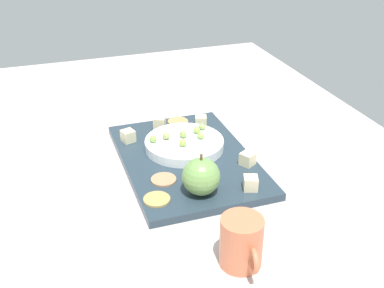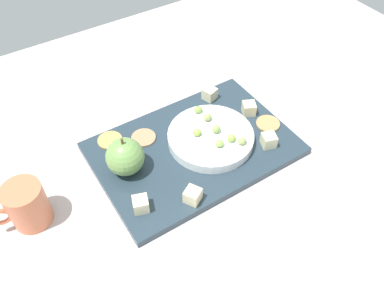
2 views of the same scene
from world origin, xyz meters
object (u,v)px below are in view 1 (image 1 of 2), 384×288
(cheese_cube_0, at_px, (251,183))
(grape_2, at_px, (183,134))
(grape_5, at_px, (197,130))
(cup, at_px, (243,242))
(platter, at_px, (187,160))
(cracker_1, at_px, (178,122))
(serving_dish, at_px, (184,144))
(cheese_cube_3, at_px, (128,136))
(apple_whole, at_px, (202,176))
(cheese_cube_1, at_px, (201,121))
(grape_1, at_px, (183,143))
(grape_6, at_px, (201,136))
(cracker_0, at_px, (157,199))
(cheese_cube_2, at_px, (248,159))
(grape_3, at_px, (202,127))
(cracker_2, at_px, (164,180))
(grape_4, at_px, (166,136))
(grape_0, at_px, (153,139))
(cheese_cube_4, at_px, (158,123))

(cheese_cube_0, xyz_separation_m, grape_2, (-0.21, -0.07, 0.02))
(grape_5, xyz_separation_m, cup, (0.39, -0.06, -0.00))
(platter, xyz_separation_m, cracker_1, (-0.17, 0.03, 0.01))
(platter, height_order, grape_5, grape_5)
(serving_dish, distance_m, cracker_1, 0.13)
(cheese_cube_3, bearing_deg, grape_5, 71.36)
(platter, height_order, apple_whole, apple_whole)
(cheese_cube_1, relative_size, grape_1, 1.54)
(serving_dish, bearing_deg, platter, -10.52)
(grape_5, bearing_deg, cheese_cube_3, -108.64)
(grape_6, bearing_deg, cracker_0, -41.50)
(apple_whole, height_order, cheese_cube_1, apple_whole)
(platter, relative_size, cracker_1, 7.79)
(cheese_cube_1, xyz_separation_m, cheese_cube_3, (0.02, -0.18, 0.00))
(cheese_cube_2, relative_size, grape_3, 1.54)
(grape_2, height_order, cup, cup)
(cheese_cube_2, bearing_deg, apple_whole, -61.64)
(cracker_2, relative_size, grape_4, 2.90)
(platter, xyz_separation_m, grape_6, (-0.03, 0.04, 0.04))
(platter, distance_m, cracker_2, 0.11)
(cup, bearing_deg, platter, 177.41)
(grape_3, xyz_separation_m, cup, (0.40, -0.08, -0.00))
(platter, height_order, grape_0, grape_0)
(cheese_cube_0, xyz_separation_m, cracker_2, (-0.08, -0.15, -0.01))
(serving_dish, bearing_deg, cheese_cube_0, 19.67)
(grape_3, relative_size, cup, 0.17)
(cheese_cube_3, xyz_separation_m, grape_2, (0.06, 0.11, 0.02))
(cracker_1, relative_size, cracker_2, 1.00)
(grape_2, xyz_separation_m, grape_3, (-0.02, 0.05, -0.00))
(cheese_cube_0, relative_size, cracker_1, 0.53)
(cheese_cube_3, bearing_deg, cracker_0, 0.03)
(cheese_cube_2, distance_m, cracker_1, 0.26)
(platter, bearing_deg, grape_5, 143.65)
(cheese_cube_3, distance_m, grape_6, 0.17)
(cheese_cube_3, bearing_deg, grape_0, 35.99)
(cheese_cube_2, bearing_deg, cracker_0, -73.30)
(cheese_cube_0, distance_m, cup, 0.19)
(grape_1, xyz_separation_m, grape_2, (-0.04, 0.01, 0.00))
(cheese_cube_2, relative_size, grape_6, 1.54)
(cheese_cube_4, height_order, grape_2, grape_2)
(apple_whole, xyz_separation_m, cracker_0, (-0.00, -0.09, -0.03))
(cracker_2, distance_m, grape_1, 0.11)
(platter, bearing_deg, cheese_cube_1, 148.49)
(grape_0, bearing_deg, grape_4, 96.02)
(platter, height_order, cracker_1, cracker_1)
(cracker_1, bearing_deg, cracker_2, -23.59)
(serving_dish, xyz_separation_m, cheese_cube_2, (0.11, 0.10, 0.00))
(grape_0, relative_size, grape_2, 1.00)
(platter, bearing_deg, grape_0, -129.54)
(cheese_cube_1, relative_size, grape_0, 1.54)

